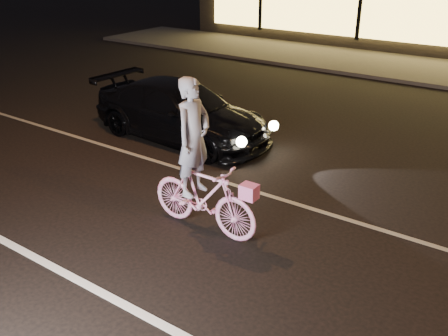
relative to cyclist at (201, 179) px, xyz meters
The scene contains 4 objects.
ground 1.64m from the cyclist, 19.43° to the right, with size 90.00×90.00×0.00m, color black.
lane_stripe_far 2.19m from the cyclist, 49.05° to the left, with size 60.00×0.10×0.01m, color gray.
cyclist is the anchor object (origin of this frame).
sedan 3.95m from the cyclist, 133.85° to the left, with size 4.38×1.92×1.25m.
Camera 1 is at (2.75, -4.76, 4.01)m, focal length 40.00 mm.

